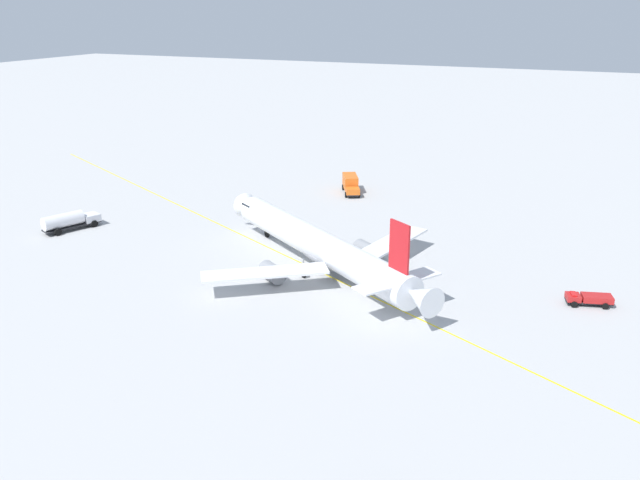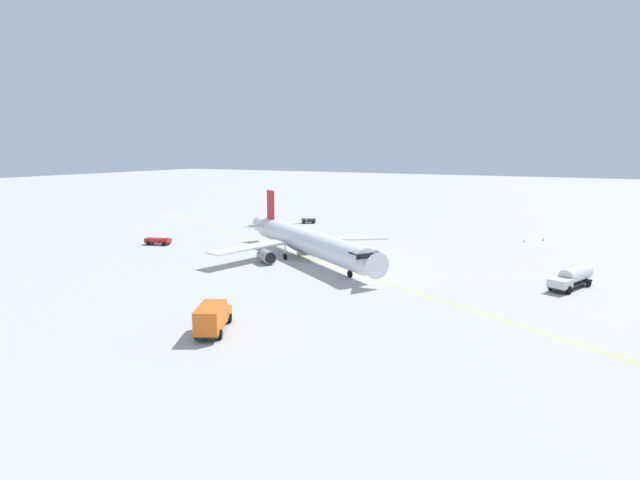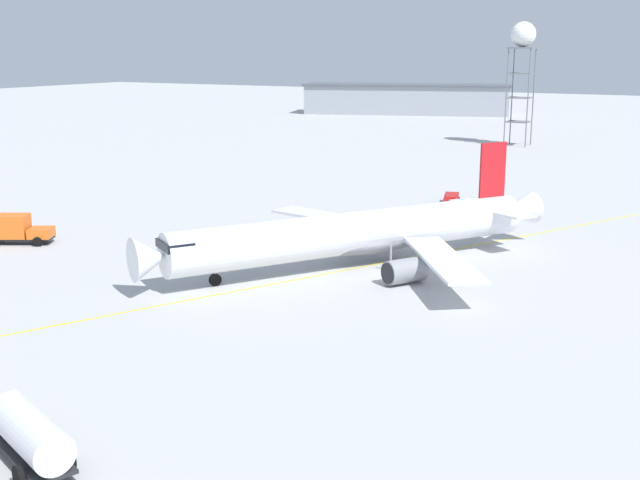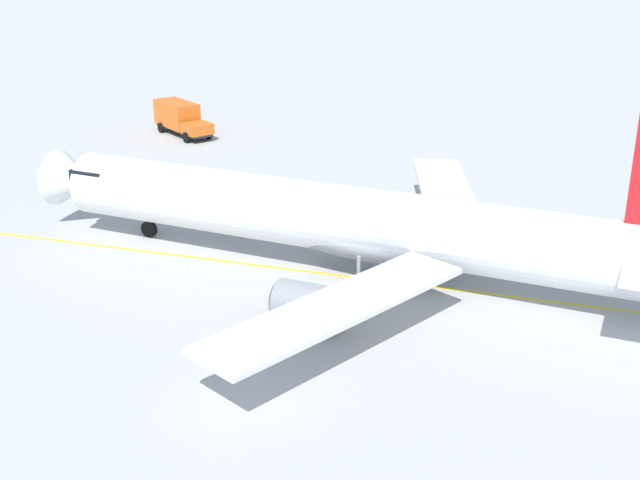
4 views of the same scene
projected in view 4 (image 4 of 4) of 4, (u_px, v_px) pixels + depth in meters
The scene contains 4 objects.
ground_plane at pixel (356, 287), 45.74m from camera, with size 600.00×600.00×0.00m, color #B2B2B2.
airliner_main at pixel (358, 224), 46.54m from camera, with size 38.05×29.50×10.82m.
catering_truck_truck at pixel (180, 118), 78.61m from camera, with size 5.68×7.90×3.10m.
taxiway_centreline at pixel (264, 266), 48.52m from camera, with size 151.31×78.11×0.01m.
Camera 4 is at (-9.31, -40.68, 19.04)m, focal length 45.41 mm.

